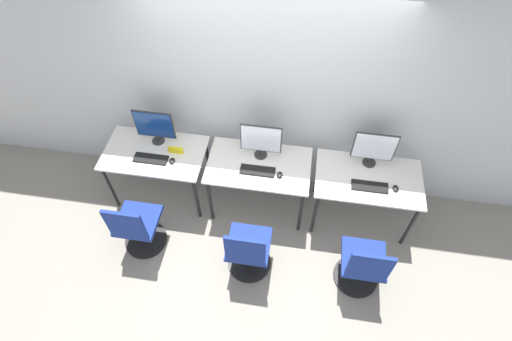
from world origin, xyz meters
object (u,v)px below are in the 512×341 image
(monitor_center, at_px, (261,140))
(office_chair_right, at_px, (362,267))
(mouse_center, at_px, (280,175))
(keyboard_right, at_px, (370,186))
(monitor_left, at_px, (154,126))
(mouse_right, at_px, (396,188))
(mouse_left, at_px, (172,161))
(office_chair_left, at_px, (138,228))
(keyboard_center, at_px, (258,171))
(monitor_right, at_px, (374,148))
(office_chair_center, at_px, (248,252))
(keyboard_left, at_px, (151,159))

(monitor_center, xyz_separation_m, office_chair_right, (1.19, -0.99, -0.63))
(mouse_center, relative_size, keyboard_right, 0.24)
(monitor_left, relative_size, mouse_right, 5.01)
(mouse_left, xyz_separation_m, office_chair_right, (2.13, -0.74, -0.40))
(mouse_center, bearing_deg, office_chair_right, -37.57)
(office_chair_left, relative_size, monitor_center, 2.01)
(mouse_right, bearing_deg, mouse_center, -179.59)
(monitor_left, bearing_deg, keyboard_center, -12.50)
(monitor_left, height_order, keyboard_right, monitor_left)
(monitor_center, bearing_deg, keyboard_center, -90.00)
(monitor_right, height_order, keyboard_right, monitor_right)
(mouse_left, distance_m, office_chair_right, 2.29)
(monitor_left, height_order, monitor_center, same)
(monitor_center, xyz_separation_m, office_chair_center, (0.02, -1.00, -0.63))
(office_chair_left, relative_size, keyboard_right, 2.39)
(office_chair_left, xyz_separation_m, monitor_right, (2.40, 0.97, 0.63))
(monitor_center, bearing_deg, office_chair_right, -39.76)
(office_chair_left, bearing_deg, keyboard_center, 29.02)
(monitor_left, height_order, keyboard_center, monitor_left)
(mouse_left, relative_size, office_chair_right, 0.10)
(monitor_center, height_order, mouse_right, monitor_center)
(mouse_left, bearing_deg, keyboard_left, -179.52)
(monitor_center, xyz_separation_m, mouse_center, (0.24, -0.26, -0.23))
(monitor_right, distance_m, office_chair_right, 1.23)
(keyboard_center, xyz_separation_m, mouse_center, (0.24, -0.03, 0.01))
(monitor_center, xyz_separation_m, monitor_right, (1.19, 0.07, 0.00))
(keyboard_center, xyz_separation_m, office_chair_center, (0.02, -0.77, -0.40))
(mouse_center, bearing_deg, keyboard_center, 173.71)
(mouse_left, bearing_deg, office_chair_left, -111.78)
(monitor_left, bearing_deg, mouse_left, -48.60)
(monitor_left, xyz_separation_m, keyboard_right, (2.38, -0.29, -0.23))
(mouse_left, distance_m, mouse_center, 1.19)
(keyboard_center, bearing_deg, monitor_right, 14.30)
(keyboard_left, xyz_separation_m, keyboard_right, (2.38, -0.01, 0.00))
(keyboard_right, xyz_separation_m, office_chair_right, (-0.00, -0.72, -0.40))
(office_chair_center, distance_m, keyboard_right, 1.44)
(monitor_center, height_order, office_chair_center, monitor_center)
(office_chair_center, bearing_deg, monitor_center, 91.03)
(monitor_right, height_order, mouse_right, monitor_right)
(office_chair_left, bearing_deg, monitor_right, 22.10)
(mouse_left, relative_size, monitor_center, 0.20)
(keyboard_right, bearing_deg, office_chair_center, -147.84)
(office_chair_left, bearing_deg, office_chair_right, -1.97)
(monitor_left, xyz_separation_m, mouse_center, (1.43, -0.29, -0.23))
(keyboard_left, distance_m, office_chair_right, 2.52)
(monitor_left, height_order, keyboard_left, monitor_left)
(mouse_right, bearing_deg, keyboard_center, 179.29)
(office_chair_left, height_order, keyboard_right, office_chair_left)
(keyboard_center, bearing_deg, mouse_left, -179.25)
(mouse_left, bearing_deg, monitor_right, 8.41)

